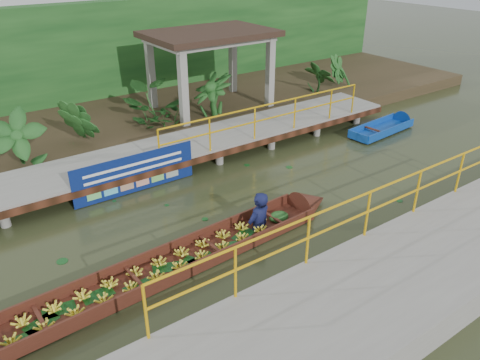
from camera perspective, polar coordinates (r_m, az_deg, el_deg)
ground at (r=11.65m, az=0.61°, el=-3.81°), size 80.00×80.00×0.00m
land_strip at (r=17.63m, az=-13.92°, el=7.24°), size 30.00×8.00×0.45m
far_dock at (r=14.06m, az=-7.54°, el=3.80°), size 16.00×2.06×1.66m
near_dock at (r=9.73m, az=20.59°, el=-10.69°), size 18.00×2.40×1.73m
pavilion at (r=17.20m, az=-3.71°, el=16.45°), size 4.40×3.00×3.00m
foliage_backdrop at (r=19.43m, az=-17.45°, el=14.09°), size 30.00×0.80×4.00m
vendor_boat at (r=9.87m, az=-5.71°, el=-8.30°), size 8.89×1.31×2.22m
moored_blue_boat at (r=17.72m, az=18.22°, el=6.45°), size 3.18×1.08×0.74m
blue_banner at (r=12.57m, az=-12.64°, el=0.82°), size 3.37×0.04×1.05m
tropical_plants at (r=16.36m, az=-3.92°, el=10.20°), size 14.27×1.27×1.58m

